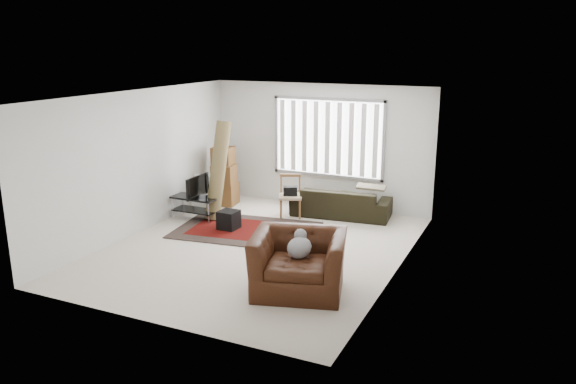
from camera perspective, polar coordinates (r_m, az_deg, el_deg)
name	(u,v)px	position (r m, az deg, el deg)	size (l,w,h in m)	color
room	(271,146)	(9.98, -1.76, 4.68)	(6.00, 6.02, 2.71)	beige
persian_rug	(246,230)	(10.96, -4.27, -3.86)	(2.87, 2.11, 0.02)	black
tv_stand	(195,203)	(11.68, -9.42, -1.10)	(0.96, 0.43, 0.48)	black
tv	(194,186)	(11.59, -9.49, 0.59)	(0.78, 0.10, 0.45)	black
subwoofer	(229,220)	(10.99, -6.05, -2.81)	(0.36, 0.36, 0.36)	black
moving_boxes	(224,178)	(12.62, -6.50, 1.42)	(0.59, 0.55, 1.30)	brown
white_flatpack	(204,193)	(12.31, -8.51, -0.07)	(0.60, 0.09, 0.76)	silver
rolled_rug	(218,170)	(11.54, -7.11, 2.19)	(0.30, 0.30, 2.01)	brown
sofa	(341,198)	(11.78, 5.43, -0.59)	(2.05, 0.89, 0.79)	black
side_chair	(290,194)	(11.70, 0.24, -0.21)	(0.61, 0.61, 0.87)	#9B8465
armchair	(299,259)	(8.21, 1.10, -6.77)	(1.61, 1.49, 1.00)	#3A1A0B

